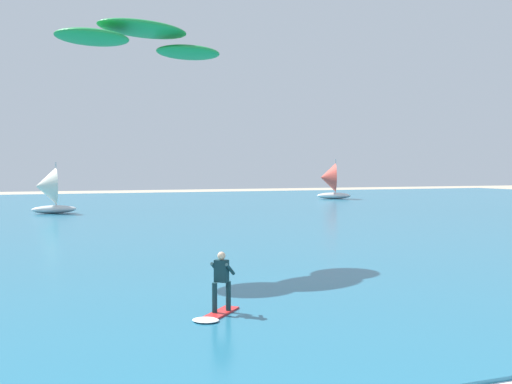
{
  "coord_description": "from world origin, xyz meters",
  "views": [
    {
      "loc": [
        -7.48,
        -3.15,
        4.0
      ],
      "look_at": [
        -0.76,
        14.17,
        3.28
      ],
      "focal_mm": 42.16,
      "sensor_mm": 36.0,
      "label": 1
    }
  ],
  "objects_px": {
    "sailboat_anchored_offshore": "(47,190)",
    "sailboat_outermost": "(329,181)",
    "kitesurfer": "(218,292)",
    "kite": "(143,39)"
  },
  "relations": [
    {
      "from": "kite",
      "to": "sailboat_anchored_offshore",
      "type": "xyz_separation_m",
      "value": [
        -2.62,
        31.01,
        -7.05
      ]
    },
    {
      "from": "sailboat_anchored_offshore",
      "to": "sailboat_outermost",
      "type": "distance_m",
      "value": 37.89
    },
    {
      "from": "kite",
      "to": "sailboat_outermost",
      "type": "height_order",
      "value": "kite"
    },
    {
      "from": "kitesurfer",
      "to": "sailboat_anchored_offshore",
      "type": "distance_m",
      "value": 40.23
    },
    {
      "from": "sailboat_anchored_offshore",
      "to": "kitesurfer",
      "type": "bearing_deg",
      "value": -85.9
    },
    {
      "from": "sailboat_anchored_offshore",
      "to": "sailboat_outermost",
      "type": "relative_size",
      "value": 0.87
    },
    {
      "from": "kitesurfer",
      "to": "kite",
      "type": "xyz_separation_m",
      "value": [
        -0.25,
        9.1,
        8.51
      ]
    },
    {
      "from": "kitesurfer",
      "to": "sailboat_outermost",
      "type": "relative_size",
      "value": 0.35
    },
    {
      "from": "kite",
      "to": "kitesurfer",
      "type": "bearing_deg",
      "value": -88.42
    },
    {
      "from": "sailboat_anchored_offshore",
      "to": "kite",
      "type": "bearing_deg",
      "value": -85.17
    }
  ]
}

